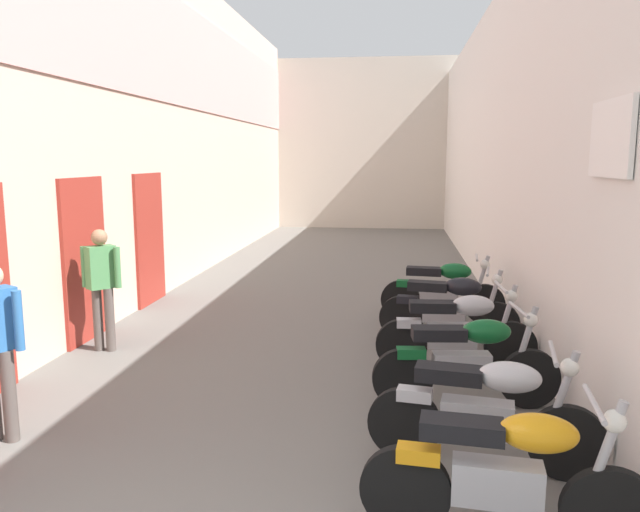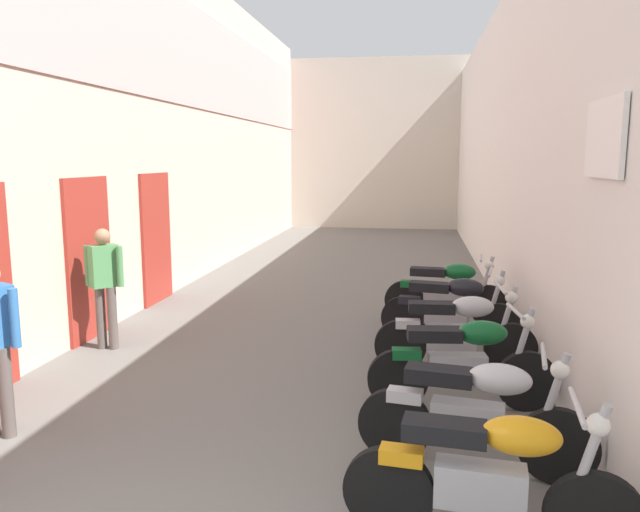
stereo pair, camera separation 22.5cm
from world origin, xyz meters
name	(u,v)px [view 1 (the left image)]	position (x,y,z in m)	size (l,w,h in m)	color
ground_plane	(319,308)	(0.00, 7.76, 0.00)	(35.52, 35.52, 0.00)	#66635E
building_left	(173,125)	(-3.10, 9.70, 3.09)	(0.45, 19.52, 6.13)	beige
building_right	(499,147)	(3.11, 9.75, 2.64)	(0.45, 19.52, 5.29)	silver
building_far_end	(363,145)	(0.00, 20.52, 2.91)	(8.81, 2.00, 5.83)	beige
motorcycle_nearest	(507,472)	(1.97, 1.65, 0.50)	(1.85, 0.58, 1.04)	black
motorcycle_second	(485,409)	(1.97, 2.64, 0.50)	(1.84, 0.58, 1.04)	black
motorcycle_third	(468,359)	(1.97, 3.87, 0.50)	(1.85, 0.58, 1.04)	black
motorcycle_fourth	(457,329)	(1.97, 4.95, 0.50)	(1.85, 0.58, 1.04)	black
motorcycle_fifth	(449,306)	(1.97, 6.04, 0.50)	(1.84, 0.58, 1.04)	black
motorcycle_sixth	(443,289)	(1.97, 7.16, 0.50)	(1.85, 0.58, 1.04)	black
pedestrian_further_down	(102,281)	(-2.44, 5.17, 0.92)	(0.52, 0.39, 1.57)	#564C47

